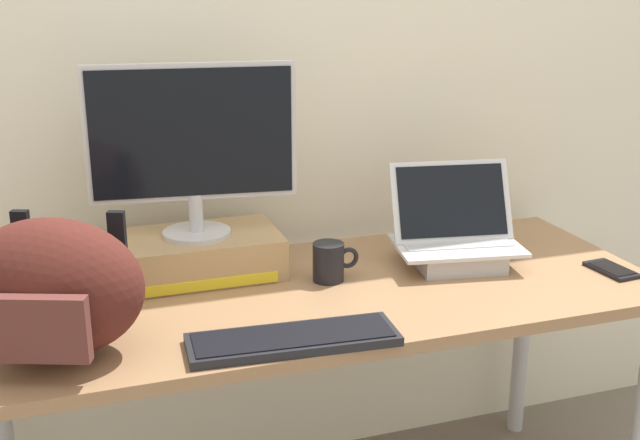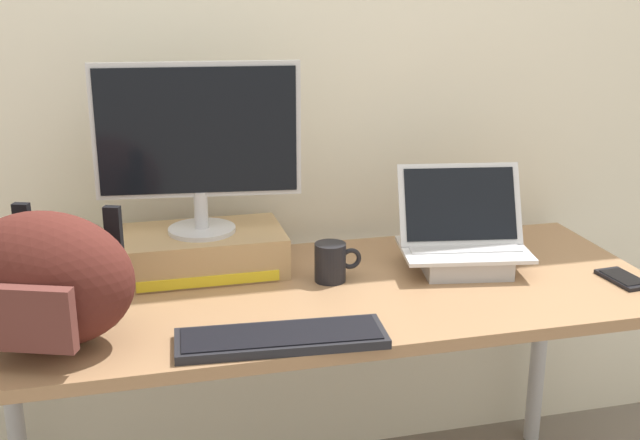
{
  "view_description": "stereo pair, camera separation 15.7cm",
  "coord_description": "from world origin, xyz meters",
  "px_view_note": "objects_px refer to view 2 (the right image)",
  "views": [
    {
      "loc": [
        -0.61,
        -1.77,
        1.5
      ],
      "look_at": [
        0.0,
        0.0,
        0.91
      ],
      "focal_mm": 45.55,
      "sensor_mm": 36.0,
      "label": 1
    },
    {
      "loc": [
        -0.46,
        -1.82,
        1.5
      ],
      "look_at": [
        0.0,
        0.0,
        0.91
      ],
      "focal_mm": 45.55,
      "sensor_mm": 36.0,
      "label": 2
    }
  ],
  "objects_px": {
    "coffee_mug": "(331,262)",
    "cell_phone": "(623,279)",
    "toner_box_yellow": "(203,251)",
    "desktop_monitor": "(198,142)",
    "plush_toy": "(86,261)",
    "open_laptop": "(463,248)",
    "messenger_backpack": "(45,280)",
    "external_keyboard": "(281,338)"
  },
  "relations": [
    {
      "from": "coffee_mug",
      "to": "cell_phone",
      "type": "distance_m",
      "value": 0.75
    },
    {
      "from": "toner_box_yellow",
      "to": "coffee_mug",
      "type": "height_order",
      "value": "toner_box_yellow"
    },
    {
      "from": "desktop_monitor",
      "to": "plush_toy",
      "type": "relative_size",
      "value": 5.3
    },
    {
      "from": "open_laptop",
      "to": "messenger_backpack",
      "type": "xyz_separation_m",
      "value": [
        -1.03,
        -0.21,
        0.09
      ]
    },
    {
      "from": "external_keyboard",
      "to": "messenger_backpack",
      "type": "distance_m",
      "value": 0.51
    },
    {
      "from": "toner_box_yellow",
      "to": "desktop_monitor",
      "type": "xyz_separation_m",
      "value": [
        -0.0,
        -0.0,
        0.29
      ]
    },
    {
      "from": "cell_phone",
      "to": "coffee_mug",
      "type": "bearing_deg",
      "value": 160.94
    },
    {
      "from": "toner_box_yellow",
      "to": "messenger_backpack",
      "type": "bearing_deg",
      "value": -135.47
    },
    {
      "from": "desktop_monitor",
      "to": "messenger_backpack",
      "type": "distance_m",
      "value": 0.55
    },
    {
      "from": "toner_box_yellow",
      "to": "external_keyboard",
      "type": "xyz_separation_m",
      "value": [
        0.11,
        -0.47,
        -0.04
      ]
    },
    {
      "from": "open_laptop",
      "to": "messenger_backpack",
      "type": "height_order",
      "value": "messenger_backpack"
    },
    {
      "from": "external_keyboard",
      "to": "plush_toy",
      "type": "bearing_deg",
      "value": 134.74
    },
    {
      "from": "desktop_monitor",
      "to": "coffee_mug",
      "type": "relative_size",
      "value": 4.23
    },
    {
      "from": "desktop_monitor",
      "to": "coffee_mug",
      "type": "bearing_deg",
      "value": -18.45
    },
    {
      "from": "external_keyboard",
      "to": "coffee_mug",
      "type": "relative_size",
      "value": 3.76
    },
    {
      "from": "external_keyboard",
      "to": "coffee_mug",
      "type": "distance_m",
      "value": 0.38
    },
    {
      "from": "coffee_mug",
      "to": "plush_toy",
      "type": "distance_m",
      "value": 0.63
    },
    {
      "from": "external_keyboard",
      "to": "coffee_mug",
      "type": "height_order",
      "value": "coffee_mug"
    },
    {
      "from": "coffee_mug",
      "to": "plush_toy",
      "type": "height_order",
      "value": "coffee_mug"
    },
    {
      "from": "toner_box_yellow",
      "to": "external_keyboard",
      "type": "relative_size",
      "value": 0.91
    },
    {
      "from": "desktop_monitor",
      "to": "external_keyboard",
      "type": "distance_m",
      "value": 0.59
    },
    {
      "from": "external_keyboard",
      "to": "messenger_backpack",
      "type": "height_order",
      "value": "messenger_backpack"
    },
    {
      "from": "open_laptop",
      "to": "coffee_mug",
      "type": "distance_m",
      "value": 0.36
    },
    {
      "from": "open_laptop",
      "to": "plush_toy",
      "type": "height_order",
      "value": "open_laptop"
    },
    {
      "from": "open_laptop",
      "to": "coffee_mug",
      "type": "xyz_separation_m",
      "value": [
        -0.36,
        -0.0,
        -0.0
      ]
    },
    {
      "from": "coffee_mug",
      "to": "toner_box_yellow",
      "type": "bearing_deg",
      "value": 154.18
    },
    {
      "from": "open_laptop",
      "to": "external_keyboard",
      "type": "bearing_deg",
      "value": -140.0
    },
    {
      "from": "external_keyboard",
      "to": "coffee_mug",
      "type": "bearing_deg",
      "value": 62.87
    },
    {
      "from": "desktop_monitor",
      "to": "toner_box_yellow",
      "type": "bearing_deg",
      "value": 87.38
    },
    {
      "from": "toner_box_yellow",
      "to": "open_laptop",
      "type": "height_order",
      "value": "open_laptop"
    },
    {
      "from": "open_laptop",
      "to": "messenger_backpack",
      "type": "bearing_deg",
      "value": -158.71
    },
    {
      "from": "external_keyboard",
      "to": "messenger_backpack",
      "type": "relative_size",
      "value": 1.06
    },
    {
      "from": "external_keyboard",
      "to": "cell_phone",
      "type": "xyz_separation_m",
      "value": [
        0.92,
        0.14,
        -0.01
      ]
    },
    {
      "from": "desktop_monitor",
      "to": "open_laptop",
      "type": "relative_size",
      "value": 1.42
    },
    {
      "from": "open_laptop",
      "to": "coffee_mug",
      "type": "height_order",
      "value": "open_laptop"
    },
    {
      "from": "coffee_mug",
      "to": "external_keyboard",
      "type": "bearing_deg",
      "value": -121.41
    },
    {
      "from": "messenger_backpack",
      "to": "open_laptop",
      "type": "bearing_deg",
      "value": 32.23
    },
    {
      "from": "messenger_backpack",
      "to": "coffee_mug",
      "type": "relative_size",
      "value": 3.56
    },
    {
      "from": "coffee_mug",
      "to": "plush_toy",
      "type": "xyz_separation_m",
      "value": [
        -0.61,
        0.16,
        -0.0
      ]
    },
    {
      "from": "toner_box_yellow",
      "to": "open_laptop",
      "type": "distance_m",
      "value": 0.69
    },
    {
      "from": "toner_box_yellow",
      "to": "desktop_monitor",
      "type": "distance_m",
      "value": 0.29
    },
    {
      "from": "messenger_backpack",
      "to": "cell_phone",
      "type": "relative_size",
      "value": 2.96
    }
  ]
}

